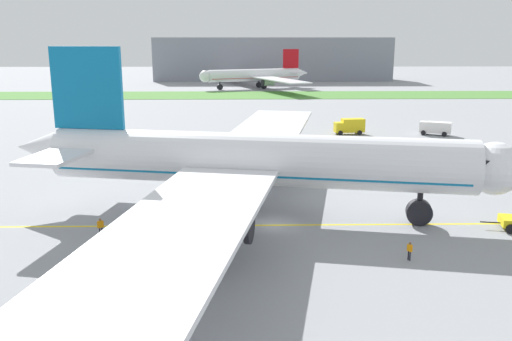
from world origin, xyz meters
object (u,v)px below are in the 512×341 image
ground_crew_wingwalker_port (100,225)px  service_truck_fuel_bowser (435,127)px  ground_crew_marshaller_front (410,249)px  parked_airliner_far_centre (256,75)px  airliner_foreground (250,161)px  service_truck_baggage_loader (350,126)px

ground_crew_wingwalker_port → service_truck_fuel_bowser: service_truck_fuel_bowser is taller
ground_crew_marshaller_front → service_truck_fuel_bowser: size_ratio=0.26×
parked_airliner_far_centre → ground_crew_wingwalker_port: bearing=-96.5°
airliner_foreground → service_truck_baggage_loader: airliner_foreground is taller
ground_crew_marshaller_front → ground_crew_wingwalker_port: bearing=167.5°
ground_crew_wingwalker_port → parked_airliner_far_centre: size_ratio=0.03×
airliner_foreground → service_truck_fuel_bowser: (35.16, 46.54, -4.32)m
service_truck_fuel_bowser → parked_airliner_far_centre: 102.18m
ground_crew_wingwalker_port → ground_crew_marshaller_front: bearing=-12.5°
ground_crew_marshaller_front → parked_airliner_far_centre: 155.81m
service_truck_fuel_bowser → parked_airliner_far_centre: size_ratio=0.09×
ground_crew_marshaller_front → service_truck_fuel_bowser: (22.18, 58.41, 0.47)m
service_truck_fuel_bowser → parked_airliner_far_centre: parked_airliner_far_centre is taller
airliner_foreground → service_truck_fuel_bowser: 58.49m
airliner_foreground → parked_airliner_far_centre: 143.64m
airliner_foreground → service_truck_fuel_bowser: airliner_foreground is taller
ground_crew_wingwalker_port → ground_crew_marshaller_front: ground_crew_wingwalker_port is taller
ground_crew_marshaller_front → service_truck_baggage_loader: service_truck_baggage_loader is taller
service_truck_fuel_bowser → parked_airliner_far_centre: (-31.80, 97.05, 3.27)m
service_truck_baggage_loader → airliner_foreground: bearing=-112.0°
service_truck_baggage_loader → parked_airliner_far_centre: size_ratio=0.09×
service_truck_fuel_bowser → ground_crew_wingwalker_port: bearing=-132.9°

